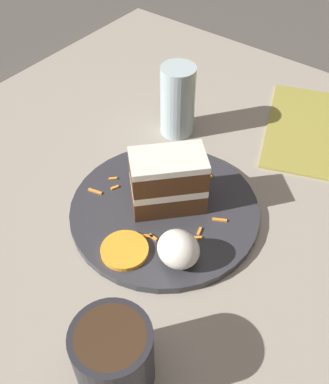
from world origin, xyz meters
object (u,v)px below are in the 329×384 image
(plate, at_px, (164,210))
(cream_dollop, at_px, (178,249))
(cake_slice, at_px, (168,181))
(drinking_glass, at_px, (178,105))
(orange_garnish, at_px, (125,250))
(coffee_mug, at_px, (114,355))
(menu_card, at_px, (312,129))

(plate, distance_m, cream_dollop, 0.11)
(cake_slice, bearing_deg, drinking_glass, -14.20)
(orange_garnish, distance_m, coffee_mug, 0.17)
(orange_garnish, xyz_separation_m, drinking_glass, (-0.11, 0.28, 0.04))
(plate, bearing_deg, menu_card, 73.96)
(cake_slice, relative_size, orange_garnish, 1.81)
(orange_garnish, xyz_separation_m, menu_card, (0.09, 0.43, -0.01))
(drinking_glass, xyz_separation_m, coffee_mug, (0.22, -0.41, -0.00))
(cake_slice, distance_m, orange_garnish, 0.12)
(orange_garnish, bearing_deg, drinking_glass, 111.96)
(plate, xyz_separation_m, cream_dollop, (0.08, -0.07, 0.03))
(cream_dollop, distance_m, drinking_glass, 0.31)
(orange_garnish, bearing_deg, menu_card, 78.42)
(orange_garnish, xyz_separation_m, coffee_mug, (0.10, -0.13, 0.04))
(coffee_mug, bearing_deg, orange_garnish, 127.51)
(plate, relative_size, cream_dollop, 4.89)
(drinking_glass, distance_m, coffee_mug, 0.47)
(cream_dollop, relative_size, orange_garnish, 0.88)
(orange_garnish, relative_size, drinking_glass, 0.51)
(orange_garnish, height_order, drinking_glass, drinking_glass)
(cream_dollop, xyz_separation_m, orange_garnish, (-0.07, -0.03, -0.02))
(cake_slice, height_order, cream_dollop, cake_slice)
(cream_dollop, bearing_deg, menu_card, 87.17)
(drinking_glass, bearing_deg, plate, -59.24)
(drinking_glass, height_order, coffee_mug, drinking_glass)
(plate, height_order, coffee_mug, coffee_mug)
(plate, height_order, orange_garnish, orange_garnish)
(cake_slice, relative_size, drinking_glass, 0.93)
(cake_slice, height_order, orange_garnish, cake_slice)
(cake_slice, distance_m, drinking_glass, 0.20)
(cake_slice, bearing_deg, orange_garnish, 137.71)
(cream_dollop, bearing_deg, coffee_mug, -78.58)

